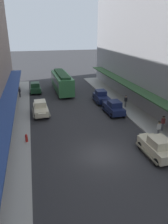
{
  "coord_description": "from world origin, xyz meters",
  "views": [
    {
      "loc": [
        -5.29,
        -14.91,
        10.39
      ],
      "look_at": [
        0.0,
        6.0,
        1.8
      ],
      "focal_mm": 33.34,
      "sensor_mm": 36.0,
      "label": 1
    }
  ],
  "objects_px": {
    "pedestrian_0": "(163,123)",
    "pedestrian_4": "(126,101)",
    "pedestrian_1": "(159,129)",
    "parked_car_4": "(157,146)",
    "parked_car_1": "(35,87)",
    "parked_car_2": "(41,108)",
    "fire_hydrant": "(26,138)",
    "parked_car_0": "(114,107)",
    "pedestrian_3": "(20,92)",
    "streetcar": "(62,81)",
    "parked_car_3": "(101,96)"
  },
  "relations": [
    {
      "from": "pedestrian_0",
      "to": "pedestrian_4",
      "type": "distance_m",
      "value": 7.8
    },
    {
      "from": "parked_car_4",
      "to": "fire_hydrant",
      "type": "bearing_deg",
      "value": 155.36
    },
    {
      "from": "parked_car_2",
      "to": "fire_hydrant",
      "type": "height_order",
      "value": "parked_car_2"
    },
    {
      "from": "streetcar",
      "to": "parked_car_4",
      "type": "bearing_deg",
      "value": -77.29
    },
    {
      "from": "streetcar",
      "to": "pedestrian_1",
      "type": "relative_size",
      "value": 5.77
    },
    {
      "from": "parked_car_3",
      "to": "parked_car_4",
      "type": "relative_size",
      "value": 1.01
    },
    {
      "from": "parked_car_0",
      "to": "parked_car_2",
      "type": "xyz_separation_m",
      "value": [
        -9.3,
        2.0,
        0.0
      ]
    },
    {
      "from": "pedestrian_1",
      "to": "pedestrian_4",
      "type": "bearing_deg",
      "value": 86.9
    },
    {
      "from": "streetcar",
      "to": "pedestrian_4",
      "type": "bearing_deg",
      "value": -54.23
    },
    {
      "from": "pedestrian_1",
      "to": "parked_car_4",
      "type": "bearing_deg",
      "value": -124.67
    },
    {
      "from": "fire_hydrant",
      "to": "pedestrian_1",
      "type": "height_order",
      "value": "pedestrian_1"
    },
    {
      "from": "parked_car_2",
      "to": "parked_car_3",
      "type": "relative_size",
      "value": 1.0
    },
    {
      "from": "fire_hydrant",
      "to": "parked_car_4",
      "type": "bearing_deg",
      "value": -24.64
    },
    {
      "from": "parked_car_0",
      "to": "parked_car_2",
      "type": "height_order",
      "value": "same"
    },
    {
      "from": "parked_car_4",
      "to": "pedestrian_1",
      "type": "height_order",
      "value": "parked_car_4"
    },
    {
      "from": "streetcar",
      "to": "pedestrian_1",
      "type": "bearing_deg",
      "value": -70.1
    },
    {
      "from": "parked_car_2",
      "to": "parked_car_3",
      "type": "height_order",
      "value": "same"
    },
    {
      "from": "parked_car_1",
      "to": "pedestrian_0",
      "type": "bearing_deg",
      "value": -55.87
    },
    {
      "from": "fire_hydrant",
      "to": "pedestrian_3",
      "type": "height_order",
      "value": "pedestrian_3"
    },
    {
      "from": "parked_car_1",
      "to": "fire_hydrant",
      "type": "relative_size",
      "value": 5.21
    },
    {
      "from": "parked_car_0",
      "to": "fire_hydrant",
      "type": "distance_m",
      "value": 12.17
    },
    {
      "from": "parked_car_1",
      "to": "parked_car_3",
      "type": "height_order",
      "value": "same"
    },
    {
      "from": "parked_car_2",
      "to": "streetcar",
      "type": "height_order",
      "value": "streetcar"
    },
    {
      "from": "pedestrian_0",
      "to": "pedestrian_1",
      "type": "height_order",
      "value": "same"
    },
    {
      "from": "parked_car_1",
      "to": "pedestrian_3",
      "type": "distance_m",
      "value": 3.64
    },
    {
      "from": "fire_hydrant",
      "to": "pedestrian_1",
      "type": "bearing_deg",
      "value": -9.65
    },
    {
      "from": "pedestrian_1",
      "to": "streetcar",
      "type": "bearing_deg",
      "value": 109.9
    },
    {
      "from": "parked_car_0",
      "to": "parked_car_1",
      "type": "bearing_deg",
      "value": 127.04
    },
    {
      "from": "pedestrian_0",
      "to": "streetcar",
      "type": "bearing_deg",
      "value": 114.35
    },
    {
      "from": "parked_car_2",
      "to": "pedestrian_0",
      "type": "height_order",
      "value": "parked_car_2"
    },
    {
      "from": "parked_car_4",
      "to": "pedestrian_3",
      "type": "xyz_separation_m",
      "value": [
        -12.13,
        20.25,
        0.07
      ]
    },
    {
      "from": "parked_car_2",
      "to": "pedestrian_1",
      "type": "xyz_separation_m",
      "value": [
        11.26,
        -9.26,
        0.07
      ]
    },
    {
      "from": "parked_car_2",
      "to": "parked_car_1",
      "type": "bearing_deg",
      "value": 91.6
    },
    {
      "from": "parked_car_4",
      "to": "fire_hydrant",
      "type": "relative_size",
      "value": 5.21
    },
    {
      "from": "parked_car_0",
      "to": "streetcar",
      "type": "distance_m",
      "value": 12.97
    },
    {
      "from": "parked_car_2",
      "to": "fire_hydrant",
      "type": "bearing_deg",
      "value": -104.08
    },
    {
      "from": "parked_car_3",
      "to": "pedestrian_4",
      "type": "height_order",
      "value": "parked_car_3"
    },
    {
      "from": "parked_car_3",
      "to": "parked_car_4",
      "type": "distance_m",
      "value": 14.99
    },
    {
      "from": "parked_car_4",
      "to": "parked_car_1",
      "type": "bearing_deg",
      "value": 112.76
    },
    {
      "from": "streetcar",
      "to": "pedestrian_4",
      "type": "height_order",
      "value": "streetcar"
    },
    {
      "from": "pedestrian_0",
      "to": "pedestrian_4",
      "type": "height_order",
      "value": "same"
    },
    {
      "from": "parked_car_4",
      "to": "streetcar",
      "type": "relative_size",
      "value": 0.44
    },
    {
      "from": "parked_car_4",
      "to": "pedestrian_3",
      "type": "relative_size",
      "value": 2.56
    },
    {
      "from": "parked_car_3",
      "to": "parked_car_1",
      "type": "bearing_deg",
      "value": 140.49
    },
    {
      "from": "parked_car_0",
      "to": "parked_car_4",
      "type": "relative_size",
      "value": 1.0
    },
    {
      "from": "fire_hydrant",
      "to": "pedestrian_4",
      "type": "relative_size",
      "value": 0.49
    },
    {
      "from": "parked_car_0",
      "to": "pedestrian_3",
      "type": "relative_size",
      "value": 2.56
    },
    {
      "from": "parked_car_3",
      "to": "pedestrian_3",
      "type": "height_order",
      "value": "parked_car_3"
    },
    {
      "from": "parked_car_0",
      "to": "pedestrian_0",
      "type": "height_order",
      "value": "parked_car_0"
    },
    {
      "from": "parked_car_1",
      "to": "streetcar",
      "type": "height_order",
      "value": "streetcar"
    }
  ]
}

